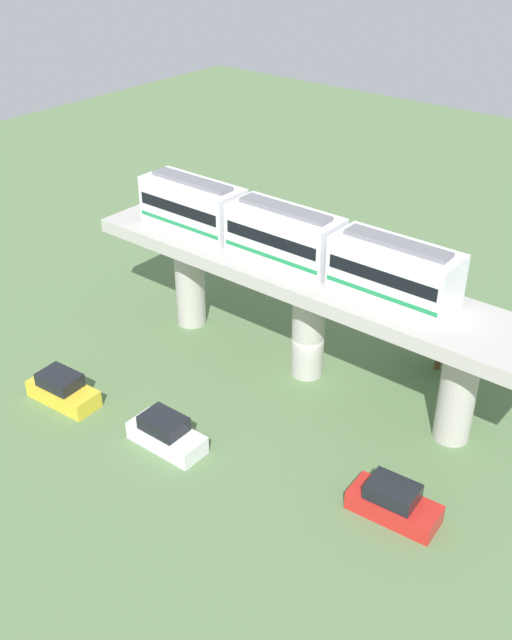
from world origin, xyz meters
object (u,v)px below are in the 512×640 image
object	(u,v)px
parked_car_red	(394,503)
train	(284,236)
parked_car_yellow	(63,390)
parked_car_white	(166,434)
tree_near_viaduct	(443,325)

from	to	relation	value
parked_car_red	train	bearing A→B (deg)	55.04
train	parked_car_yellow	distance (m)	15.12
parked_car_white	tree_near_viaduct	world-z (taller)	tree_near_viaduct
train	parked_car_yellow	bearing A→B (deg)	146.69
parked_car_red	tree_near_viaduct	xyz separation A→B (m)	(12.18, 3.98, 2.33)
parked_car_white	parked_car_yellow	world-z (taller)	same
parked_car_white	parked_car_yellow	distance (m)	7.30
parked_car_yellow	tree_near_viaduct	world-z (taller)	tree_near_viaduct
train	parked_car_red	bearing A→B (deg)	-120.49
parked_car_red	parked_car_yellow	distance (m)	19.30
parked_car_yellow	tree_near_viaduct	distance (m)	22.12
parked_car_white	train	bearing A→B (deg)	-0.70
parked_car_white	parked_car_yellow	bearing A→B (deg)	96.23
train	tree_near_viaduct	size ratio (longest dim) A/B	4.16
parked_car_red	tree_near_viaduct	size ratio (longest dim) A/B	0.88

